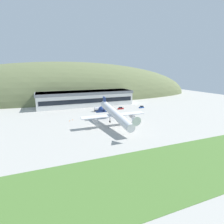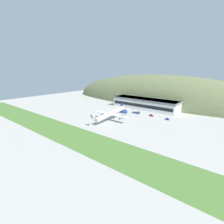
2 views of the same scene
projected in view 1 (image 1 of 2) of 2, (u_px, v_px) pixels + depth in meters
ground_plane at (95, 126)px, 93.67m from camera, size 361.12×361.12×0.00m
grass_strip_foreground at (143, 175)px, 49.33m from camera, size 325.01×27.70×0.08m
hill_backdrop at (70, 98)px, 187.49m from camera, size 298.29×77.88×75.55m
terminal_building at (86, 97)px, 146.22m from camera, size 78.64×20.39×12.17m
cargo_airplane at (114, 114)px, 91.49m from camera, size 35.19×46.19×11.76m
service_car_0 at (142, 107)px, 138.15m from camera, size 3.84×1.99×1.69m
service_car_1 at (121, 108)px, 133.69m from camera, size 4.61×2.10×1.68m
fuel_truck at (99, 109)px, 126.73m from camera, size 7.83×2.49×3.26m
traffic_cone_0 at (70, 121)px, 102.31m from camera, size 0.52×0.52×0.58m
traffic_cone_1 at (72, 120)px, 104.15m from camera, size 0.52×0.52×0.58m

